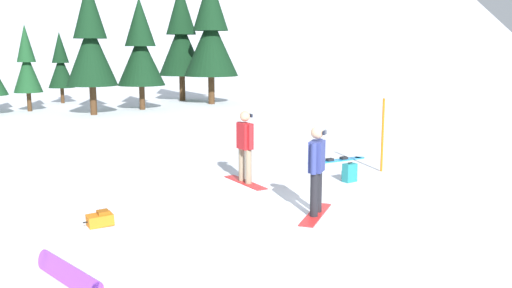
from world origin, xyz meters
The scene contains 14 objects.
ground_plane centered at (0.00, 0.00, 0.00)m, with size 800.00×800.00×0.00m, color white.
snowboarder_foreground centered at (-0.49, 0.21, 0.90)m, with size 1.31×1.30×1.71m.
snowboarder_midground centered at (-0.61, 3.13, 0.90)m, with size 0.40×1.62×1.71m.
loose_snowboard_near_right centered at (2.82, 4.36, 0.02)m, with size 1.94×0.39×0.09m.
loose_snowboard_far_spare centered at (-5.18, -1.04, 0.14)m, with size 0.67×1.81×0.27m.
backpack_orange centered at (-4.31, 1.36, 0.12)m, with size 0.53×0.34×0.28m.
backpack_teal centered at (1.67, 2.16, 0.21)m, with size 0.35×0.30×0.47m.
trail_marker_pole centered at (3.08, 2.73, 0.94)m, with size 0.06×0.06×1.89m, color orange.
pine_tree_young centered at (-1.83, 25.16, 2.19)m, with size 1.45×1.45×4.02m.
pine_tree_slender centered at (5.65, 20.97, 3.89)m, with size 3.02×3.02×7.13m.
pine_tree_twin centered at (1.38, 19.81, 3.07)m, with size 2.39×2.39×5.63m.
pine_tree_leaning centered at (-1.29, 18.59, 3.40)m, with size 2.37×2.37×6.25m.
pine_tree_broad centered at (-3.88, 21.56, 2.33)m, with size 1.39×1.39×4.28m.
pine_tree_short centered at (4.83, 23.59, 3.73)m, with size 2.72×2.72×6.84m.
Camera 1 is at (-6.08, -8.58, 3.16)m, focal length 39.51 mm.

